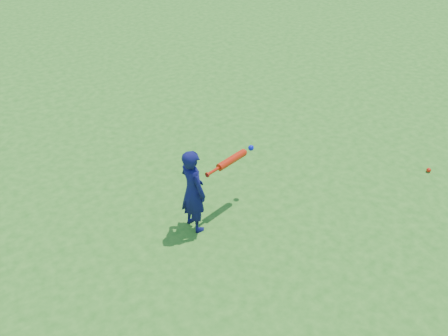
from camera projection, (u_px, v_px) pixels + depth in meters
The scene contains 4 objects.
ground at pixel (233, 250), 5.45m from camera, with size 80.00×80.00×0.00m, color #2B771C.
child at pixel (193, 191), 5.47m from camera, with size 0.38×0.25×1.04m, color #10114C.
ground_ball_red at pixel (429, 170), 6.63m from camera, with size 0.06×0.06×0.06m, color red.
bat_swing at pixel (233, 159), 5.72m from camera, with size 0.76×0.26×0.09m.
Camera 1 is at (-2.15, -3.28, 3.89)m, focal length 40.00 mm.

